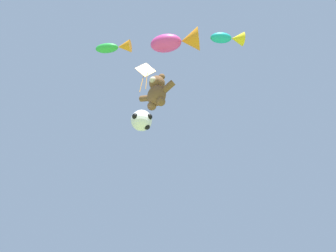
{
  "coord_description": "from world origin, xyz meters",
  "views": [
    {
      "loc": [
        6.27,
        0.44,
        1.59
      ],
      "look_at": [
        1.87,
        6.89,
        7.95
      ],
      "focal_mm": 28.0,
      "sensor_mm": 36.0,
      "label": 1
    }
  ],
  "objects_px": {
    "diamond_kite": "(145,72)",
    "soccer_ball_kite": "(142,120)",
    "teddy_bear_kite": "(157,92)",
    "fish_kite_teal": "(229,38)",
    "fish_kite_magenta": "(178,42)",
    "fish_kite_emerald": "(116,47)"
  },
  "relations": [
    {
      "from": "teddy_bear_kite",
      "to": "soccer_ball_kite",
      "type": "xyz_separation_m",
      "value": [
        -0.67,
        -0.13,
        -1.57
      ]
    },
    {
      "from": "fish_kite_teal",
      "to": "fish_kite_emerald",
      "type": "bearing_deg",
      "value": -148.92
    },
    {
      "from": "diamond_kite",
      "to": "soccer_ball_kite",
      "type": "bearing_deg",
      "value": -46.05
    },
    {
      "from": "soccer_ball_kite",
      "to": "fish_kite_emerald",
      "type": "bearing_deg",
      "value": -86.12
    },
    {
      "from": "teddy_bear_kite",
      "to": "diamond_kite",
      "type": "bearing_deg",
      "value": 162.37
    },
    {
      "from": "teddy_bear_kite",
      "to": "fish_kite_teal",
      "type": "distance_m",
      "value": 4.02
    },
    {
      "from": "soccer_ball_kite",
      "to": "diamond_kite",
      "type": "height_order",
      "value": "diamond_kite"
    },
    {
      "from": "teddy_bear_kite",
      "to": "fish_kite_teal",
      "type": "bearing_deg",
      "value": 2.43
    },
    {
      "from": "diamond_kite",
      "to": "teddy_bear_kite",
      "type": "bearing_deg",
      "value": -17.63
    },
    {
      "from": "teddy_bear_kite",
      "to": "fish_kite_teal",
      "type": "height_order",
      "value": "fish_kite_teal"
    },
    {
      "from": "soccer_ball_kite",
      "to": "fish_kite_emerald",
      "type": "height_order",
      "value": "fish_kite_emerald"
    },
    {
      "from": "fish_kite_teal",
      "to": "soccer_ball_kite",
      "type": "bearing_deg",
      "value": -176.21
    },
    {
      "from": "soccer_ball_kite",
      "to": "fish_kite_emerald",
      "type": "xyz_separation_m",
      "value": [
        0.16,
        -2.31,
        2.57
      ]
    },
    {
      "from": "teddy_bear_kite",
      "to": "fish_kite_emerald",
      "type": "xyz_separation_m",
      "value": [
        -0.51,
        -2.45,
        1.01
      ]
    },
    {
      "from": "teddy_bear_kite",
      "to": "soccer_ball_kite",
      "type": "relative_size",
      "value": 1.95
    },
    {
      "from": "fish_kite_emerald",
      "to": "diamond_kite",
      "type": "xyz_separation_m",
      "value": [
        -0.64,
        2.81,
        1.63
      ]
    },
    {
      "from": "teddy_bear_kite",
      "to": "fish_kite_magenta",
      "type": "relative_size",
      "value": 0.84
    },
    {
      "from": "fish_kite_emerald",
      "to": "fish_kite_teal",
      "type": "bearing_deg",
      "value": 31.08
    },
    {
      "from": "fish_kite_magenta",
      "to": "fish_kite_emerald",
      "type": "xyz_separation_m",
      "value": [
        -2.28,
        -1.6,
        -0.5
      ]
    },
    {
      "from": "soccer_ball_kite",
      "to": "fish_kite_teal",
      "type": "height_order",
      "value": "fish_kite_teal"
    },
    {
      "from": "teddy_bear_kite",
      "to": "fish_kite_magenta",
      "type": "xyz_separation_m",
      "value": [
        1.77,
        -0.84,
        1.51
      ]
    },
    {
      "from": "soccer_ball_kite",
      "to": "fish_kite_teal",
      "type": "relative_size",
      "value": 0.7
    }
  ]
}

